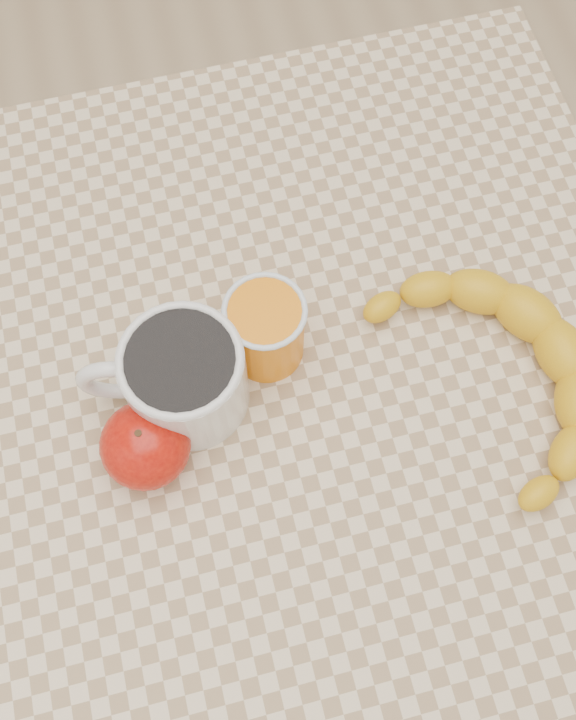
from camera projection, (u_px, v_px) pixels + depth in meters
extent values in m
plane|color=tan|center=(288.00, 513.00, 1.51)|extent=(3.00, 3.00, 0.00)
cube|color=beige|center=(288.00, 374.00, 0.84)|extent=(0.80, 0.80, 0.04)
cube|color=#856143|center=(288.00, 391.00, 0.88)|extent=(0.74, 0.74, 0.06)
cylinder|color=#856143|center=(22.00, 310.00, 1.28)|extent=(0.05, 0.05, 0.71)
cylinder|color=#856143|center=(439.00, 218.00, 1.34)|extent=(0.05, 0.05, 0.71)
cylinder|color=silver|center=(186.00, 378.00, 0.76)|extent=(0.14, 0.14, 0.10)
cylinder|color=black|center=(180.00, 361.00, 0.72)|extent=(0.10, 0.10, 0.01)
torus|color=silver|center=(180.00, 360.00, 0.72)|extent=(0.12, 0.12, 0.01)
torus|color=silver|center=(115.00, 381.00, 0.76)|extent=(0.08, 0.03, 0.07)
cylinder|color=orange|center=(266.00, 331.00, 0.78)|extent=(0.08, 0.08, 0.09)
torus|color=silver|center=(265.00, 311.00, 0.74)|extent=(0.08, 0.08, 0.01)
ellipsoid|color=#8C0804|center=(145.00, 445.00, 0.75)|extent=(0.10, 0.10, 0.08)
cylinder|color=#382311|center=(139.00, 435.00, 0.71)|extent=(0.01, 0.01, 0.01)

